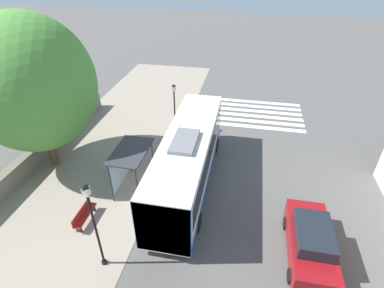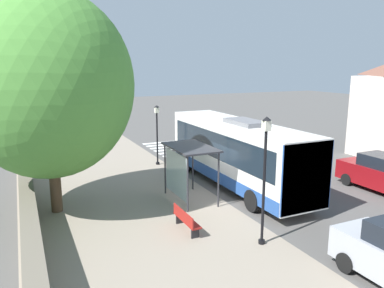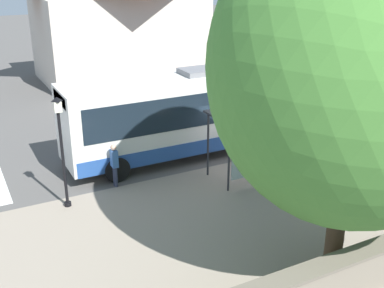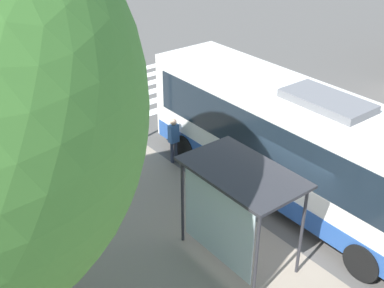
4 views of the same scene
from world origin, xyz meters
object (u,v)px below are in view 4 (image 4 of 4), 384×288
(bus, at_px, (297,145))
(pedestrian, at_px, (174,137))
(street_lamp_near, at_px, (123,88))
(bus_shelter, at_px, (236,189))

(bus, distance_m, pedestrian, 4.41)
(pedestrian, xyz_separation_m, street_lamp_near, (-0.71, 1.98, 1.34))
(pedestrian, relative_size, street_lamp_near, 0.43)
(bus_shelter, relative_size, street_lamp_near, 0.78)
(bus, xyz_separation_m, pedestrian, (-1.57, 4.01, -0.93))
(bus_shelter, bearing_deg, bus, 15.23)
(bus, xyz_separation_m, street_lamp_near, (-2.27, 5.99, 0.41))
(bus, relative_size, bus_shelter, 3.57)
(street_lamp_near, bearing_deg, bus_shelter, -98.05)
(bus_shelter, distance_m, pedestrian, 5.32)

